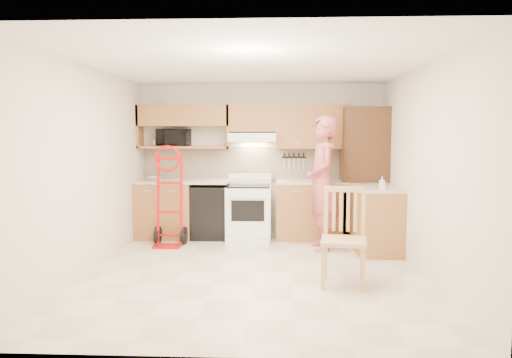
# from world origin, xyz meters

# --- Properties ---
(floor) EXTENTS (4.00, 4.50, 0.02)m
(floor) POSITION_xyz_m (0.00, 0.00, -0.01)
(floor) COLOR beige
(floor) RESTS_ON ground
(ceiling) EXTENTS (4.00, 4.50, 0.02)m
(ceiling) POSITION_xyz_m (0.00, 0.00, 2.51)
(ceiling) COLOR white
(ceiling) RESTS_ON ground
(wall_back) EXTENTS (4.00, 0.02, 2.50)m
(wall_back) POSITION_xyz_m (0.00, 2.26, 1.25)
(wall_back) COLOR beige
(wall_back) RESTS_ON ground
(wall_front) EXTENTS (4.00, 0.02, 2.50)m
(wall_front) POSITION_xyz_m (0.00, -2.26, 1.25)
(wall_front) COLOR beige
(wall_front) RESTS_ON ground
(wall_left) EXTENTS (0.02, 4.50, 2.50)m
(wall_left) POSITION_xyz_m (-2.01, 0.00, 1.25)
(wall_left) COLOR beige
(wall_left) RESTS_ON ground
(wall_right) EXTENTS (0.02, 4.50, 2.50)m
(wall_right) POSITION_xyz_m (2.01, 0.00, 1.25)
(wall_right) COLOR beige
(wall_right) RESTS_ON ground
(backsplash) EXTENTS (3.92, 0.03, 0.55)m
(backsplash) POSITION_xyz_m (0.00, 2.23, 1.20)
(backsplash) COLOR beige
(backsplash) RESTS_ON wall_back
(lower_cab_left) EXTENTS (0.90, 0.60, 0.90)m
(lower_cab_left) POSITION_xyz_m (-1.55, 1.95, 0.45)
(lower_cab_left) COLOR #A46841
(lower_cab_left) RESTS_ON ground
(dishwasher) EXTENTS (0.60, 0.60, 0.85)m
(dishwasher) POSITION_xyz_m (-0.80, 1.95, 0.42)
(dishwasher) COLOR black
(dishwasher) RESTS_ON ground
(lower_cab_right) EXTENTS (1.14, 0.60, 0.90)m
(lower_cab_right) POSITION_xyz_m (0.83, 1.95, 0.45)
(lower_cab_right) COLOR #A46841
(lower_cab_right) RESTS_ON ground
(countertop_left) EXTENTS (1.50, 0.63, 0.04)m
(countertop_left) POSITION_xyz_m (-1.25, 1.95, 0.92)
(countertop_left) COLOR beige
(countertop_left) RESTS_ON lower_cab_left
(countertop_right) EXTENTS (1.14, 0.63, 0.04)m
(countertop_right) POSITION_xyz_m (0.83, 1.95, 0.92)
(countertop_right) COLOR beige
(countertop_right) RESTS_ON lower_cab_right
(cab_return_right) EXTENTS (0.60, 1.00, 0.90)m
(cab_return_right) POSITION_xyz_m (1.70, 1.15, 0.45)
(cab_return_right) COLOR #A46841
(cab_return_right) RESTS_ON ground
(countertop_return) EXTENTS (0.63, 1.00, 0.04)m
(countertop_return) POSITION_xyz_m (1.70, 1.15, 0.92)
(countertop_return) COLOR beige
(countertop_return) RESTS_ON cab_return_right
(pantry_tall) EXTENTS (0.70, 0.60, 2.10)m
(pantry_tall) POSITION_xyz_m (1.65, 1.95, 1.05)
(pantry_tall) COLOR #55371F
(pantry_tall) RESTS_ON ground
(upper_cab_left) EXTENTS (1.50, 0.33, 0.34)m
(upper_cab_left) POSITION_xyz_m (-1.25, 2.08, 1.98)
(upper_cab_left) COLOR #A46841
(upper_cab_left) RESTS_ON wall_back
(upper_shelf_mw) EXTENTS (1.50, 0.33, 0.04)m
(upper_shelf_mw) POSITION_xyz_m (-1.25, 2.08, 1.47)
(upper_shelf_mw) COLOR #A46841
(upper_shelf_mw) RESTS_ON wall_back
(upper_cab_center) EXTENTS (0.76, 0.33, 0.44)m
(upper_cab_center) POSITION_xyz_m (-0.12, 2.08, 1.94)
(upper_cab_center) COLOR #A46841
(upper_cab_center) RESTS_ON wall_back
(upper_cab_right) EXTENTS (1.14, 0.33, 0.70)m
(upper_cab_right) POSITION_xyz_m (0.83, 2.08, 1.80)
(upper_cab_right) COLOR #A46841
(upper_cab_right) RESTS_ON wall_back
(range_hood) EXTENTS (0.76, 0.46, 0.14)m
(range_hood) POSITION_xyz_m (-0.12, 2.02, 1.63)
(range_hood) COLOR white
(range_hood) RESTS_ON wall_back
(knife_strip) EXTENTS (0.40, 0.05, 0.29)m
(knife_strip) POSITION_xyz_m (0.55, 2.21, 1.24)
(knife_strip) COLOR black
(knife_strip) RESTS_ON backsplash
(microwave) EXTENTS (0.53, 0.38, 0.28)m
(microwave) POSITION_xyz_m (-1.42, 2.08, 1.63)
(microwave) COLOR black
(microwave) RESTS_ON upper_shelf_mw
(range) EXTENTS (0.70, 0.93, 1.04)m
(range) POSITION_xyz_m (-0.17, 1.79, 0.52)
(range) COLOR white
(range) RESTS_ON ground
(person) EXTENTS (0.54, 0.75, 1.95)m
(person) POSITION_xyz_m (0.93, 1.25, 0.98)
(person) COLOR #B8504E
(person) RESTS_ON ground
(hand_truck) EXTENTS (0.55, 0.50, 1.37)m
(hand_truck) POSITION_xyz_m (-1.36, 1.35, 0.68)
(hand_truck) COLOR red
(hand_truck) RESTS_ON ground
(dining_chair) EXTENTS (0.56, 0.60, 1.09)m
(dining_chair) POSITION_xyz_m (1.02, -0.45, 0.54)
(dining_chair) COLOR tan
(dining_chair) RESTS_ON ground
(soap_bottle) EXTENTS (0.09, 0.09, 0.17)m
(soap_bottle) POSITION_xyz_m (1.70, 0.83, 1.03)
(soap_bottle) COLOR white
(soap_bottle) RESTS_ON countertop_return
(bowl) EXTENTS (0.24, 0.24, 0.05)m
(bowl) POSITION_xyz_m (-1.72, 1.95, 0.97)
(bowl) COLOR white
(bowl) RESTS_ON countertop_left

